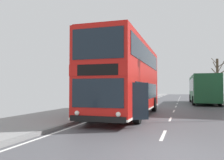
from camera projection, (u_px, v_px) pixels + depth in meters
ground at (127, 151)px, 6.20m from camera, size 15.80×140.00×0.20m
double_decker_bus_main at (127, 78)px, 14.59m from camera, size 3.24×10.72×4.44m
background_bus_far_lane at (203, 89)px, 26.89m from camera, size 2.84×10.64×3.13m
bare_tree_far_01 at (218, 78)px, 32.87m from camera, size 2.15×1.35×5.94m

